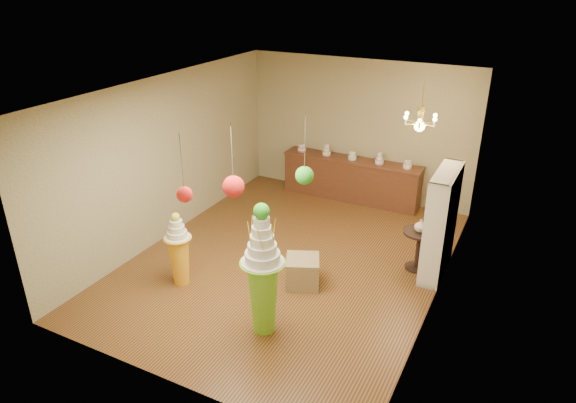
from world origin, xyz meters
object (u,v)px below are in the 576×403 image
at_px(pedestal_orange, 179,254).
at_px(sideboard, 351,178).
at_px(pedestal_green, 263,281).
at_px(round_table, 418,245).

relative_size(pedestal_orange, sideboard, 0.41).
height_order(pedestal_green, sideboard, pedestal_green).
distance_m(pedestal_orange, round_table, 3.93).
xyz_separation_m(pedestal_green, round_table, (1.51, 2.59, -0.35)).
distance_m(pedestal_green, pedestal_orange, 1.85).
height_order(pedestal_orange, round_table, pedestal_orange).
distance_m(pedestal_orange, sideboard, 4.56).
xyz_separation_m(sideboard, round_table, (2.03, -2.23, -0.02)).
bearing_deg(pedestal_green, pedestal_orange, 166.51).
xyz_separation_m(pedestal_green, pedestal_orange, (-1.78, 0.43, -0.29)).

